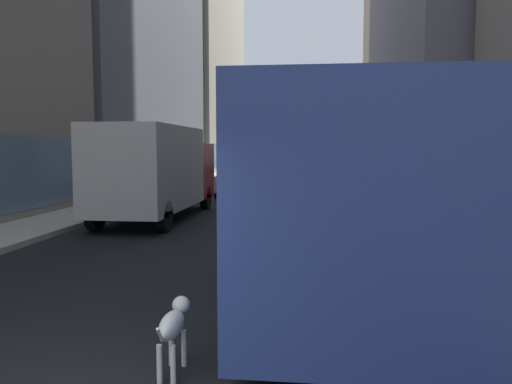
% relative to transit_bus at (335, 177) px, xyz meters
% --- Properties ---
extents(ground_plane, '(120.00, 120.00, 0.00)m').
position_rel_transit_bus_xyz_m(ground_plane, '(-2.80, 28.17, -1.78)').
color(ground_plane, black).
extents(sidewalk_left, '(2.40, 110.00, 0.15)m').
position_rel_transit_bus_xyz_m(sidewalk_left, '(-8.50, 28.17, -1.70)').
color(sidewalk_left, '#ADA89E').
rests_on(sidewalk_left, ground).
extents(sidewalk_right, '(2.40, 110.00, 0.15)m').
position_rel_transit_bus_xyz_m(sidewalk_right, '(2.90, 28.17, -1.70)').
color(sidewalk_right, '#ADA89E').
rests_on(sidewalk_right, ground).
extents(building_left_mid, '(9.88, 20.71, 19.63)m').
position_rel_transit_bus_xyz_m(building_left_mid, '(-14.70, 21.72, 8.03)').
color(building_left_mid, slate).
rests_on(building_left_mid, ground).
extents(building_left_far, '(10.63, 21.96, 22.54)m').
position_rel_transit_bus_xyz_m(building_left_far, '(-14.70, 43.73, 9.48)').
color(building_left_far, '#B2A893').
rests_on(building_left_far, ground).
extents(transit_bus, '(2.78, 11.53, 3.05)m').
position_rel_transit_bus_xyz_m(transit_bus, '(0.00, 0.00, 0.00)').
color(transit_bus, '#33478C').
rests_on(transit_bus, ground).
extents(car_silver_sedan, '(1.93, 4.54, 1.62)m').
position_rel_transit_bus_xyz_m(car_silver_sedan, '(0.00, 40.18, -0.95)').
color(car_silver_sedan, '#B7BABF').
rests_on(car_silver_sedan, ground).
extents(car_blue_hatchback, '(1.76, 4.14, 1.62)m').
position_rel_transit_bus_xyz_m(car_blue_hatchback, '(-1.60, 30.71, -0.96)').
color(car_blue_hatchback, '#4C6BB7').
rests_on(car_blue_hatchback, ground).
extents(car_white_van, '(1.94, 4.23, 1.62)m').
position_rel_transit_bus_xyz_m(car_white_van, '(-4.00, 14.47, -0.95)').
color(car_white_van, silver).
rests_on(car_white_van, ground).
extents(box_truck, '(2.30, 7.50, 3.05)m').
position_rel_transit_bus_xyz_m(box_truck, '(-5.60, 6.07, -0.11)').
color(box_truck, '#A51919').
rests_on(box_truck, ground).
extents(dalmatian_dog, '(0.22, 0.96, 0.72)m').
position_rel_transit_bus_xyz_m(dalmatian_dog, '(-1.89, -5.04, -1.26)').
color(dalmatian_dog, white).
rests_on(dalmatian_dog, ground).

